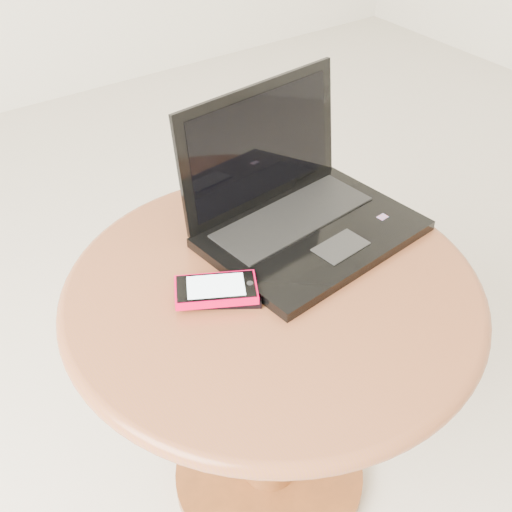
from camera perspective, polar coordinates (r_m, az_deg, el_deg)
table at (r=1.07m, az=1.39°, el=-6.96°), size 0.65×0.65×0.52m
laptop at (r=1.08m, az=3.64°, el=4.22°), size 0.37×0.30×0.23m
phone_black at (r=0.97m, az=-3.06°, el=-3.25°), size 0.13×0.12×0.01m
phone_pink at (r=0.96m, az=-3.52°, el=-2.93°), size 0.14×0.11×0.01m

